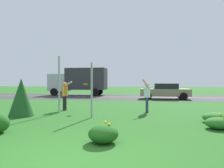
{
  "coord_description": "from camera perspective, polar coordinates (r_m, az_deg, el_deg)",
  "views": [
    {
      "loc": [
        1.5,
        -3.97,
        1.58
      ],
      "look_at": [
        -0.11,
        6.57,
        1.48
      ],
      "focal_mm": 34.11,
      "sensor_mm": 36.0,
      "label": 1
    }
  ],
  "objects": [
    {
      "name": "car_tan_center_left",
      "position": [
        20.43,
        14.02,
        -1.85
      ],
      "size": [
        4.5,
        2.0,
        1.45
      ],
      "color": "#937F60",
      "rests_on": "ground"
    },
    {
      "name": "person_thrower_orange_shirt",
      "position": [
        12.13,
        -12.56,
        -2.48
      ],
      "size": [
        0.53,
        0.49,
        1.64
      ],
      "color": "orange",
      "rests_on": "ground"
    },
    {
      "name": "daylily_clump_mid_left",
      "position": [
        8.13,
        26.72,
        -9.36
      ],
      "size": [
        0.9,
        0.78,
        0.44
      ],
      "color": "#2D7526",
      "rests_on": "ground"
    },
    {
      "name": "person_catcher_white_shirt",
      "position": [
        11.19,
        9.35,
        -2.85
      ],
      "size": [
        0.43,
        0.49,
        1.75
      ],
      "color": "silver",
      "rests_on": "ground"
    },
    {
      "name": "frisbee_orange",
      "position": [
        11.57,
        -7.11,
        -0.06
      ],
      "size": [
        0.26,
        0.25,
        0.1
      ],
      "color": "orange"
    },
    {
      "name": "evergreen_shrub_side",
      "position": [
        10.68,
        -23.14,
        -3.28
      ],
      "size": [
        1.14,
        1.14,
        1.76
      ],
      "primitive_type": "cone",
      "color": "#1E5123",
      "rests_on": "ground"
    },
    {
      "name": "box_truck_silver",
      "position": [
        25.46,
        -8.79,
        1.02
      ],
      "size": [
        6.7,
        2.46,
        3.2
      ],
      "color": "#B7BABF",
      "rests_on": "ground"
    },
    {
      "name": "sign_post_by_roadside",
      "position": [
        9.51,
        -5.47,
        -1.64
      ],
      "size": [
        0.07,
        0.1,
        2.45
      ],
      "color": "#93969B",
      "rests_on": "ground"
    },
    {
      "name": "daylily_clump_near_camera",
      "position": [
        5.69,
        -2.33,
        -13.16
      ],
      "size": [
        0.79,
        0.83,
        0.53
      ],
      "color": "#1E5619",
      "rests_on": "ground"
    },
    {
      "name": "ground_plane",
      "position": [
        13.32,
        2.17,
        -6.3
      ],
      "size": [
        120.0,
        120.0,
        0.0
      ],
      "primitive_type": "plane",
      "color": "#26601E"
    },
    {
      "name": "daylily_clump_mid_center",
      "position": [
        9.33,
        25.8,
        -8.09
      ],
      "size": [
        0.92,
        0.9,
        0.4
      ],
      "color": "#2D7526",
      "rests_on": "ground"
    },
    {
      "name": "sign_post_near_path",
      "position": [
        11.17,
        -13.96,
        -0.15
      ],
      "size": [
        0.07,
        0.1,
        2.91
      ],
      "color": "#93969B",
      "rests_on": "ground"
    },
    {
      "name": "highway_strip",
      "position": [
        22.41,
        4.85,
        -3.51
      ],
      "size": [
        120.0,
        8.79,
        0.01
      ],
      "primitive_type": "cube",
      "color": "#38383A",
      "rests_on": "ground"
    },
    {
      "name": "highway_center_stripe",
      "position": [
        22.41,
        4.85,
        -3.5
      ],
      "size": [
        120.0,
        0.16,
        0.0
      ],
      "primitive_type": "cube",
      "color": "yellow",
      "rests_on": "ground"
    }
  ]
}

